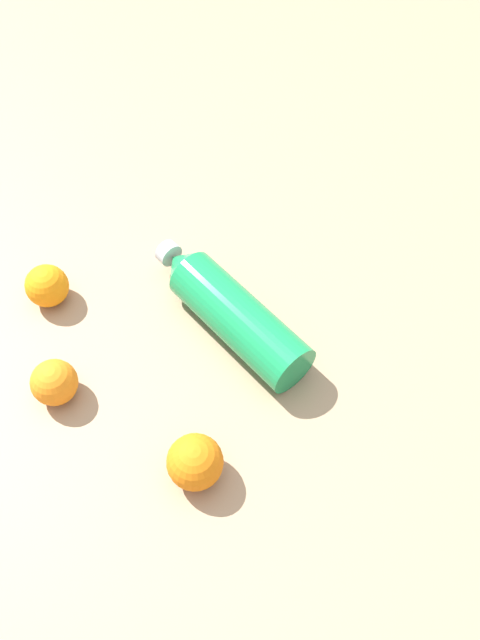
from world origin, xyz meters
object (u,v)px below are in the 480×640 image
at_px(orange_0, 54,382).
at_px(orange_1, 195,462).
at_px(orange_2, 47,286).
at_px(water_bottle, 229,310).

distance_m(orange_0, orange_1, 0.21).
distance_m(orange_0, orange_2, 0.16).
xyz_separation_m(water_bottle, orange_1, (0.13, 0.18, -0.00)).
relative_size(orange_0, orange_2, 0.99).
bearing_deg(orange_2, orange_1, 103.43).
bearing_deg(water_bottle, orange_2, 38.55).
relative_size(orange_0, orange_1, 0.89).
relative_size(water_bottle, orange_0, 4.61).
distance_m(water_bottle, orange_1, 0.22).
height_order(water_bottle, orange_0, water_bottle).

